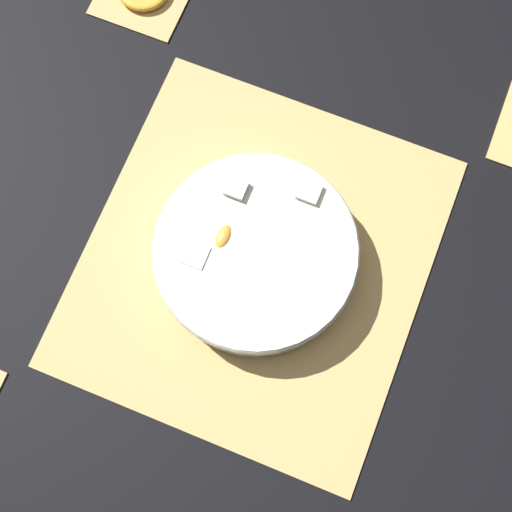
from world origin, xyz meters
The scene contains 3 objects.
ground_plane centered at (0.00, 0.00, 0.00)m, with size 6.00×6.00×0.00m, color black.
bamboo_mat_center centered at (0.00, 0.00, 0.00)m, with size 0.46×0.42×0.01m.
fruit_salad_bowl centered at (0.00, 0.00, 0.04)m, with size 0.25×0.25×0.07m.
Camera 1 is at (0.21, 0.08, 0.89)m, focal length 50.00 mm.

